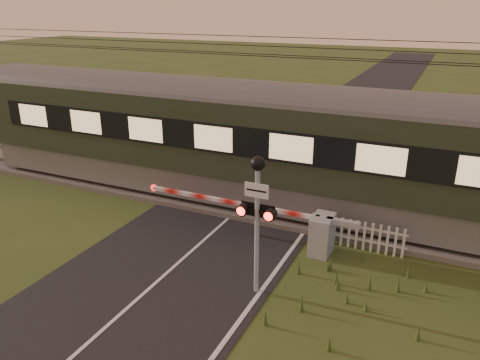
% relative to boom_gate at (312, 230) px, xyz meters
% --- Properties ---
extents(ground, '(160.00, 160.00, 0.00)m').
position_rel_boom_gate_xyz_m(ground, '(-3.29, -3.90, -0.68)').
color(ground, '#32451A').
rests_on(ground, ground).
extents(road, '(6.00, 140.00, 0.03)m').
position_rel_boom_gate_xyz_m(road, '(-3.27, -4.13, -0.67)').
color(road, black).
rests_on(road, ground).
extents(track_bed, '(140.00, 3.40, 0.39)m').
position_rel_boom_gate_xyz_m(track_bed, '(-3.29, 2.60, -0.62)').
color(track_bed, '#47423D').
rests_on(track_bed, ground).
extents(overhead_wires, '(120.00, 0.62, 0.62)m').
position_rel_boom_gate_xyz_m(overhead_wires, '(-3.29, 2.60, 5.04)').
color(overhead_wires, black).
rests_on(overhead_wires, ground).
extents(boom_gate, '(7.25, 0.94, 1.24)m').
position_rel_boom_gate_xyz_m(boom_gate, '(0.00, 0.00, 0.00)').
color(boom_gate, gray).
rests_on(boom_gate, ground).
extents(crossing_signal, '(0.95, 0.37, 3.75)m').
position_rel_boom_gate_xyz_m(crossing_signal, '(-0.67, -2.73, 1.90)').
color(crossing_signal, gray).
rests_on(crossing_signal, ground).
extents(picket_fence, '(3.00, 0.08, 0.94)m').
position_rel_boom_gate_xyz_m(picket_fence, '(1.23, 0.71, -0.20)').
color(picket_fence, silver).
rests_on(picket_fence, ground).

